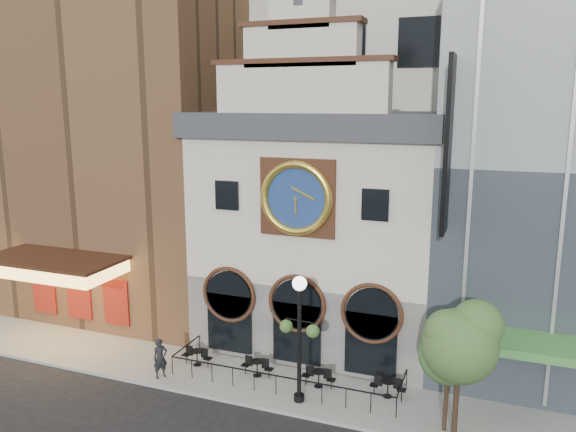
% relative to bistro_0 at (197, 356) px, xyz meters
% --- Properties ---
extents(ground, '(120.00, 120.00, 0.00)m').
position_rel_bistro_0_xyz_m(ground, '(4.68, -2.45, -0.61)').
color(ground, black).
rests_on(ground, ground).
extents(sidewalk, '(44.00, 5.00, 0.15)m').
position_rel_bistro_0_xyz_m(sidewalk, '(4.68, 0.05, -0.54)').
color(sidewalk, gray).
rests_on(sidewalk, ground).
extents(clock_building, '(12.60, 8.78, 18.65)m').
position_rel_bistro_0_xyz_m(clock_building, '(4.68, 5.37, 6.07)').
color(clock_building, '#605E5B').
rests_on(clock_building, ground).
extents(theater_building, '(14.00, 15.60, 25.00)m').
position_rel_bistro_0_xyz_m(theater_building, '(-8.32, 7.51, 11.99)').
color(theater_building, brown).
rests_on(theater_building, ground).
extents(cafe_railing, '(10.60, 2.60, 0.90)m').
position_rel_bistro_0_xyz_m(cafe_railing, '(4.68, 0.05, -0.01)').
color(cafe_railing, black).
rests_on(cafe_railing, sidewalk).
extents(bistro_0, '(1.58, 0.68, 0.90)m').
position_rel_bistro_0_xyz_m(bistro_0, '(0.00, 0.00, 0.00)').
color(bistro_0, black).
rests_on(bistro_0, sidewalk).
extents(bistro_1, '(1.58, 0.68, 0.90)m').
position_rel_bistro_0_xyz_m(bistro_1, '(3.21, 0.03, 0.00)').
color(bistro_1, black).
rests_on(bistro_1, sidewalk).
extents(bistro_2, '(1.58, 0.68, 0.90)m').
position_rel_bistro_0_xyz_m(bistro_2, '(6.23, 0.08, 0.00)').
color(bistro_2, black).
rests_on(bistro_2, sidewalk).
extents(bistro_3, '(1.58, 0.68, 0.90)m').
position_rel_bistro_0_xyz_m(bistro_3, '(9.33, 0.30, 0.00)').
color(bistro_3, black).
rests_on(bistro_3, sidewalk).
extents(pedestrian, '(0.77, 0.83, 1.90)m').
position_rel_bistro_0_xyz_m(pedestrian, '(-0.97, -1.69, 0.49)').
color(pedestrian, black).
rests_on(pedestrian, sidewalk).
extents(lamppost, '(1.80, 0.67, 5.62)m').
position_rel_bistro_0_xyz_m(lamppost, '(5.82, -1.39, 3.01)').
color(lamppost, black).
rests_on(lamppost, sidewalk).
extents(tree_left, '(2.39, 2.30, 4.60)m').
position_rel_bistro_0_xyz_m(tree_left, '(11.95, -1.41, 2.91)').
color(tree_left, '#382619').
rests_on(tree_left, sidewalk).
extents(tree_right, '(2.91, 2.80, 5.60)m').
position_rel_bistro_0_xyz_m(tree_right, '(12.36, -2.02, 3.64)').
color(tree_right, '#382619').
rests_on(tree_right, sidewalk).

